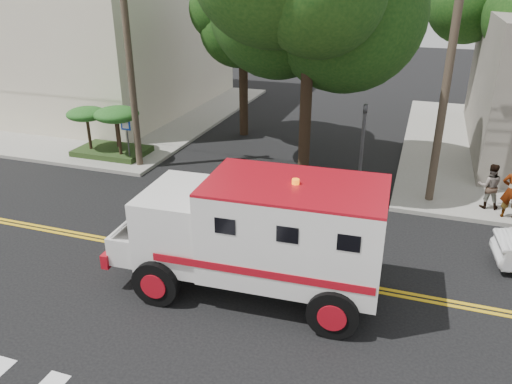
% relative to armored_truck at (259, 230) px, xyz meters
% --- Properties ---
extents(ground, '(100.00, 100.00, 0.00)m').
position_rel_armored_truck_xyz_m(ground, '(-2.16, 1.02, -1.80)').
color(ground, black).
rests_on(ground, ground).
extents(sidewalk_nw, '(17.00, 17.00, 0.15)m').
position_rel_armored_truck_xyz_m(sidewalk_nw, '(-15.66, 14.52, -1.72)').
color(sidewalk_nw, gray).
rests_on(sidewalk_nw, ground).
extents(building_left, '(16.00, 14.00, 10.00)m').
position_rel_armored_truck_xyz_m(building_left, '(-17.66, 16.02, 3.35)').
color(building_left, beige).
rests_on(building_left, sidewalk_nw).
extents(utility_pole_left, '(0.28, 0.28, 9.00)m').
position_rel_armored_truck_xyz_m(utility_pole_left, '(-7.76, 7.02, 2.70)').
color(utility_pole_left, '#382D23').
rests_on(utility_pole_left, ground).
extents(utility_pole_right, '(0.28, 0.28, 9.00)m').
position_rel_armored_truck_xyz_m(utility_pole_right, '(4.14, 7.22, 2.70)').
color(utility_pole_right, '#382D23').
rests_on(utility_pole_right, ground).
extents(tree_left, '(4.48, 4.20, 7.70)m').
position_rel_armored_truck_xyz_m(tree_left, '(-4.83, 12.80, 3.93)').
color(tree_left, black).
rests_on(tree_left, ground).
extents(tree_right, '(4.80, 4.50, 8.20)m').
position_rel_armored_truck_xyz_m(tree_right, '(6.69, 16.79, 4.30)').
color(tree_right, black).
rests_on(tree_right, ground).
extents(traffic_signal, '(0.15, 0.18, 3.60)m').
position_rel_armored_truck_xyz_m(traffic_signal, '(1.64, 6.62, 0.43)').
color(traffic_signal, '#3F3F42').
rests_on(traffic_signal, ground).
extents(accessibility_sign, '(0.45, 0.10, 2.02)m').
position_rel_armored_truck_xyz_m(accessibility_sign, '(-8.36, 7.19, -0.43)').
color(accessibility_sign, '#3F3F42').
rests_on(accessibility_sign, ground).
extents(palm_planter, '(3.52, 2.63, 2.36)m').
position_rel_armored_truck_xyz_m(palm_planter, '(-9.59, 7.64, -0.15)').
color(palm_planter, '#1E3314').
rests_on(palm_planter, sidewalk_nw).
extents(armored_truck, '(7.05, 3.08, 3.16)m').
position_rel_armored_truck_xyz_m(armored_truck, '(0.00, 0.00, 0.00)').
color(armored_truck, silver).
rests_on(armored_truck, ground).
extents(pedestrian_b, '(0.81, 0.64, 1.62)m').
position_rel_armored_truck_xyz_m(pedestrian_b, '(6.05, 7.14, -0.84)').
color(pedestrian_b, gray).
rests_on(pedestrian_b, sidewalk_ne).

